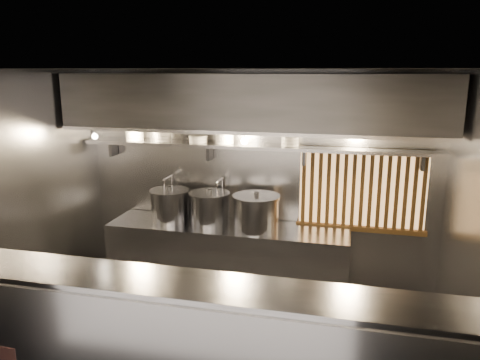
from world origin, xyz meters
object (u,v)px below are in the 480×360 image
at_px(pendant_bulb, 245,141).
at_px(stock_pot_left, 210,208).
at_px(stock_pot_mid, 170,205).
at_px(heat_lamp, 93,131).
at_px(stock_pot_right, 256,212).

distance_m(pendant_bulb, stock_pot_left, 0.97).
relative_size(pendant_bulb, stock_pot_mid, 0.31).
bearing_deg(stock_pot_left, stock_pot_mid, -177.69).
xyz_separation_m(heat_lamp, stock_pot_left, (1.36, 0.32, -0.96)).
bearing_deg(stock_pot_right, pendant_bulb, 146.14).
bearing_deg(stock_pot_mid, pendant_bulb, 2.78).
distance_m(heat_lamp, stock_pot_right, 2.20).
xyz_separation_m(pendant_bulb, stock_pot_mid, (-0.97, -0.05, -0.85)).
relative_size(pendant_bulb, stock_pot_left, 0.28).
bearing_deg(stock_pot_mid, stock_pot_right, -3.49).
relative_size(heat_lamp, stock_pot_left, 0.51).
height_order(stock_pot_left, stock_pot_mid, stock_pot_mid).
bearing_deg(heat_lamp, pendant_bulb, 11.00).
relative_size(heat_lamp, pendant_bulb, 1.87).
bearing_deg(heat_lamp, stock_pot_right, 6.74).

